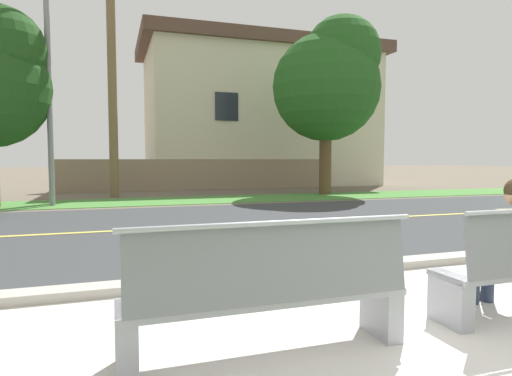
% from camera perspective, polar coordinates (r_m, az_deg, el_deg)
% --- Properties ---
extents(ground_plane, '(140.00, 140.00, 0.00)m').
position_cam_1_polar(ground_plane, '(10.70, -5.53, -3.77)').
color(ground_plane, '#665B4C').
extents(sidewalk_pavement, '(44.00, 3.60, 0.01)m').
position_cam_1_polar(sidewalk_pavement, '(3.88, 21.66, -17.78)').
color(sidewalk_pavement, beige).
rests_on(sidewalk_pavement, ground_plane).
extents(curb_edge, '(44.00, 0.30, 0.11)m').
position_cam_1_polar(curb_edge, '(5.42, 8.08, -10.74)').
color(curb_edge, '#ADA89E').
rests_on(curb_edge, ground_plane).
extents(street_asphalt, '(52.00, 8.00, 0.01)m').
position_cam_1_polar(street_asphalt, '(9.26, -3.46, -4.93)').
color(street_asphalt, '#383A3D').
rests_on(street_asphalt, ground_plane).
extents(road_centre_line, '(48.00, 0.14, 0.01)m').
position_cam_1_polar(road_centre_line, '(9.26, -3.46, -4.90)').
color(road_centre_line, '#E0CC4C').
rests_on(road_centre_line, ground_plane).
extents(far_verge_grass, '(48.00, 2.80, 0.02)m').
position_cam_1_polar(far_verge_grass, '(14.93, -9.22, -1.61)').
color(far_verge_grass, '#478438').
rests_on(far_verge_grass, ground_plane).
extents(bench_left, '(2.08, 0.48, 1.01)m').
position_cam_1_polar(bench_left, '(3.15, 1.76, -13.74)').
color(bench_left, '#9EA0A8').
rests_on(bench_left, ground_plane).
extents(seated_person_olive, '(0.52, 0.68, 1.25)m').
position_cam_1_polar(seated_person_olive, '(4.59, 30.08, -5.98)').
color(seated_person_olive, '#333D56').
rests_on(seated_person_olive, ground_plane).
extents(streetlamp, '(0.24, 2.10, 7.82)m').
position_cam_1_polar(streetlamp, '(14.87, -25.58, 15.16)').
color(streetlamp, gray).
rests_on(streetlamp, ground_plane).
extents(shade_tree_left, '(4.23, 4.23, 6.98)m').
position_cam_1_polar(shade_tree_left, '(17.80, 9.72, 13.89)').
color(shade_tree_left, brown).
rests_on(shade_tree_left, ground_plane).
extents(garden_wall, '(13.00, 0.36, 1.40)m').
position_cam_1_polar(garden_wall, '(20.19, -6.89, 1.79)').
color(garden_wall, gray).
rests_on(garden_wall, ground_plane).
extents(house_across_street, '(12.84, 6.91, 7.59)m').
position_cam_1_polar(house_across_street, '(24.38, 0.38, 9.56)').
color(house_across_street, beige).
rests_on(house_across_street, ground_plane).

